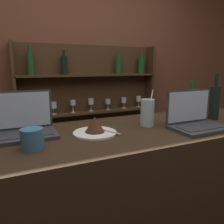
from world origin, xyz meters
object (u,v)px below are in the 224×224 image
object	(u,v)px
laptop_far	(196,120)
wine_bottle_dark	(215,102)
cake_plate	(95,128)
water_glass	(147,113)
coffee_cup	(32,139)
wine_bottle_green	(191,100)
laptop_near	(24,126)

from	to	relation	value
laptop_far	wine_bottle_dark	bearing A→B (deg)	23.24
cake_plate	water_glass	xyz separation A→B (m)	(0.33, 0.02, 0.05)
water_glass	coffee_cup	size ratio (longest dim) A/B	2.24
laptop_far	wine_bottle_green	world-z (taller)	wine_bottle_green
laptop_far	coffee_cup	world-z (taller)	laptop_far
laptop_far	wine_bottle_green	distance (m)	0.48
cake_plate	coffee_cup	size ratio (longest dim) A/B	2.40
wine_bottle_green	cake_plate	bearing A→B (deg)	-165.37
water_glass	wine_bottle_dark	bearing A→B (deg)	-4.76
water_glass	wine_bottle_green	size ratio (longest dim) A/B	0.86
wine_bottle_dark	coffee_cup	world-z (taller)	wine_bottle_dark
laptop_near	wine_bottle_dark	xyz separation A→B (m)	(1.16, -0.14, 0.06)
laptop_near	laptop_far	xyz separation A→B (m)	(0.88, -0.26, -0.00)
wine_bottle_dark	coffee_cup	size ratio (longest dim) A/B	3.15
laptop_far	wine_bottle_green	size ratio (longest dim) A/B	1.29
laptop_near	wine_bottle_green	bearing A→B (deg)	4.94
water_glass	coffee_cup	bearing A→B (deg)	-169.96
wine_bottle_dark	water_glass	bearing A→B (deg)	175.24
water_glass	laptop_far	bearing A→B (deg)	-35.96
laptop_far	coffee_cup	xyz separation A→B (m)	(-0.86, 0.04, -0.00)
laptop_near	coffee_cup	bearing A→B (deg)	-84.12
laptop_far	coffee_cup	bearing A→B (deg)	177.07
coffee_cup	wine_bottle_green	bearing A→B (deg)	15.07
cake_plate	water_glass	distance (m)	0.34
laptop_far	cake_plate	xyz separation A→B (m)	(-0.55, 0.13, -0.01)
wine_bottle_dark	wine_bottle_green	distance (m)	0.25
coffee_cup	cake_plate	bearing A→B (deg)	16.29
laptop_near	wine_bottle_dark	distance (m)	1.17
laptop_near	cake_plate	bearing A→B (deg)	-20.13
laptop_far	water_glass	world-z (taller)	laptop_far
cake_plate	wine_bottle_green	size ratio (longest dim) A/B	0.92
coffee_cup	water_glass	bearing A→B (deg)	10.04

